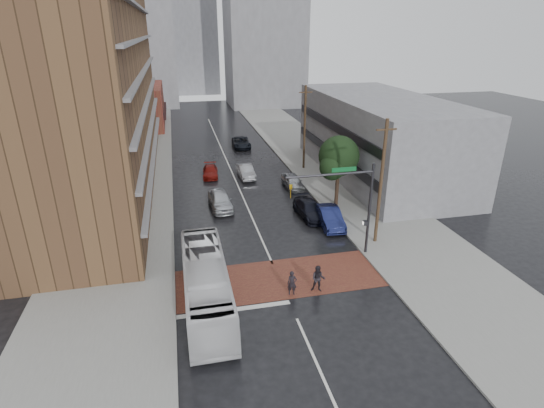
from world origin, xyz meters
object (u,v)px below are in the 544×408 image
car_parked_near (330,217)px  car_parked_far (293,181)px  car_travel_c (210,171)px  car_travel_b (246,172)px  suv_travel (241,142)px  car_travel_a (220,200)px  car_parked_mid (310,209)px  pedestrian_b (318,279)px  transit_bus (206,283)px  pedestrian_a (292,283)px

car_parked_near → car_parked_far: 9.95m
car_travel_c → car_travel_b: bearing=-14.2°
suv_travel → car_parked_near: car_parked_near is taller
car_travel_a → car_parked_mid: bearing=-29.0°
pedestrian_b → car_travel_c: pedestrian_b is taller
car_travel_a → car_parked_near: 10.69m
car_parked_mid → car_parked_far: size_ratio=1.16×
car_travel_b → car_travel_c: bearing=159.0°
transit_bus → car_parked_near: (11.36, 9.20, -0.73)m
pedestrian_a → suv_travel: (2.54, 37.24, -0.11)m
suv_travel → car_parked_far: bearing=-78.8°
car_parked_near → car_parked_mid: size_ratio=0.98×
transit_bus → pedestrian_a: 5.48m
pedestrian_a → transit_bus: bearing=-169.8°
car_parked_mid → car_travel_b: bearing=103.0°
suv_travel → car_parked_mid: 25.84m
pedestrian_a → suv_travel: bearing=97.5°
car_parked_far → car_travel_c: bearing=143.2°
transit_bus → suv_travel: transit_bus is taller
transit_bus → pedestrian_a: (5.43, -0.11, -0.70)m
pedestrian_a → car_parked_mid: (4.83, 11.50, -0.11)m
transit_bus → car_travel_a: 15.40m
transit_bus → car_travel_c: 25.07m
transit_bus → car_travel_b: (6.39, 23.58, -0.79)m
car_travel_b → car_travel_c: size_ratio=1.08×
transit_bus → car_travel_a: size_ratio=2.23×
suv_travel → car_parked_mid: bearing=-82.5°
car_travel_a → car_parked_near: size_ratio=1.01×
car_travel_a → car_parked_near: car_travel_a is taller
pedestrian_a → car_parked_near: (5.93, 9.31, -0.03)m
car_travel_a → car_travel_b: size_ratio=1.09×
car_parked_far → suv_travel: bearing=96.9°
pedestrian_b → car_travel_c: size_ratio=0.44×
car_travel_b → pedestrian_a: bearing=-94.4°
transit_bus → pedestrian_a: size_ratio=6.57×
car_travel_b → car_travel_c: (-3.96, 1.35, -0.14)m
car_parked_near → car_parked_far: (-0.60, 9.94, -0.07)m
pedestrian_b → pedestrian_a: bearing=-157.6°
pedestrian_b → car_travel_b: pedestrian_b is taller
suv_travel → car_parked_near: size_ratio=1.06×
pedestrian_b → car_parked_far: pedestrian_b is taller
transit_bus → car_parked_far: 21.97m
car_travel_c → suv_travel: 13.40m
car_travel_a → car_parked_far: 9.15m
transit_bus → car_parked_near: bearing=39.0°
pedestrian_b → car_travel_a: pedestrian_b is taller
car_travel_b → car_parked_far: bearing=-47.6°
transit_bus → car_parked_far: size_ratio=2.56×
car_travel_b → suv_travel: 13.64m
car_travel_a → car_travel_c: car_travel_a is taller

